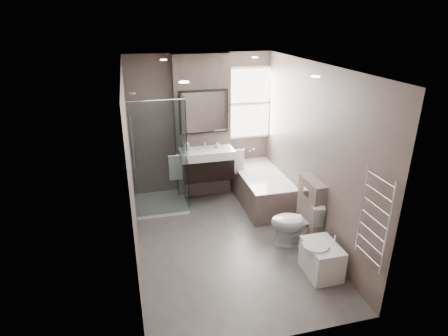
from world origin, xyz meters
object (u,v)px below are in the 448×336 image
object	(u,v)px
toilet	(296,223)
bidet	(321,258)
bathtub	(261,187)
vanity	(207,163)

from	to	relation	value
toilet	bidet	xyz separation A→B (m)	(0.04, -0.73, -0.13)
bathtub	toilet	size ratio (longest dim) A/B	2.18
vanity	bidet	bearing A→B (deg)	-67.46
vanity	bathtub	size ratio (longest dim) A/B	0.59
vanity	bidet	world-z (taller)	vanity
bathtub	bidet	size ratio (longest dim) A/B	2.80
bathtub	toilet	bearing A→B (deg)	-88.15
vanity	bidet	xyz separation A→B (m)	(1.01, -2.44, -0.51)
vanity	bathtub	world-z (taller)	vanity
vanity	toilet	size ratio (longest dim) A/B	1.29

